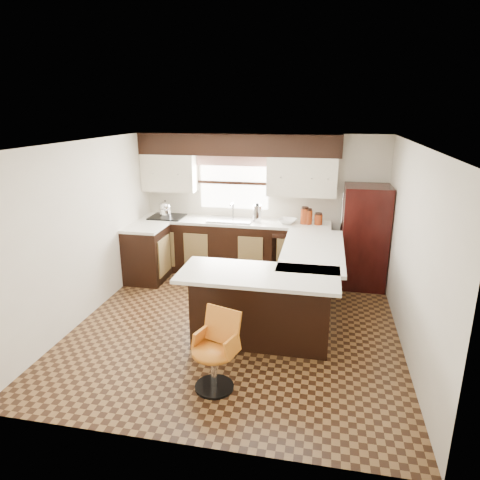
% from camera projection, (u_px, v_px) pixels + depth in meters
% --- Properties ---
extents(floor, '(4.40, 4.40, 0.00)m').
position_uv_depth(floor, '(237.00, 324.00, 5.77)').
color(floor, '#49301A').
rests_on(floor, ground).
extents(ceiling, '(4.40, 4.40, 0.00)m').
position_uv_depth(ceiling, '(236.00, 143.00, 5.06)').
color(ceiling, silver).
rests_on(ceiling, wall_back).
extents(wall_back, '(4.40, 0.00, 4.40)m').
position_uv_depth(wall_back, '(262.00, 203.00, 7.48)').
color(wall_back, beige).
rests_on(wall_back, floor).
extents(wall_front, '(4.40, 0.00, 4.40)m').
position_uv_depth(wall_front, '(179.00, 321.00, 3.36)').
color(wall_front, beige).
rests_on(wall_front, floor).
extents(wall_left, '(0.00, 4.40, 4.40)m').
position_uv_depth(wall_left, '(86.00, 231.00, 5.81)').
color(wall_left, beige).
rests_on(wall_left, floor).
extents(wall_right, '(0.00, 4.40, 4.40)m').
position_uv_depth(wall_right, '(411.00, 250.00, 5.02)').
color(wall_right, beige).
rests_on(wall_right, floor).
extents(base_cab_back, '(3.30, 0.60, 0.90)m').
position_uv_depth(base_cab_back, '(234.00, 248.00, 7.51)').
color(base_cab_back, black).
rests_on(base_cab_back, floor).
extents(base_cab_left, '(0.60, 0.70, 0.90)m').
position_uv_depth(base_cab_left, '(147.00, 255.00, 7.15)').
color(base_cab_left, black).
rests_on(base_cab_left, floor).
extents(counter_back, '(3.30, 0.60, 0.04)m').
position_uv_depth(counter_back, '(234.00, 222.00, 7.37)').
color(counter_back, silver).
rests_on(counter_back, base_cab_back).
extents(counter_left, '(0.60, 0.70, 0.04)m').
position_uv_depth(counter_left, '(145.00, 228.00, 7.01)').
color(counter_left, silver).
rests_on(counter_left, base_cab_left).
extents(soffit, '(3.40, 0.35, 0.36)m').
position_uv_depth(soffit, '(238.00, 144.00, 7.09)').
color(soffit, black).
rests_on(soffit, wall_back).
extents(upper_cab_left, '(0.94, 0.35, 0.64)m').
position_uv_depth(upper_cab_left, '(170.00, 173.00, 7.47)').
color(upper_cab_left, beige).
rests_on(upper_cab_left, wall_back).
extents(upper_cab_right, '(1.14, 0.35, 0.64)m').
position_uv_depth(upper_cab_right, '(302.00, 176.00, 7.03)').
color(upper_cab_right, beige).
rests_on(upper_cab_right, wall_back).
extents(window_pane, '(1.20, 0.02, 0.90)m').
position_uv_depth(window_pane, '(234.00, 183.00, 7.45)').
color(window_pane, white).
rests_on(window_pane, wall_back).
extents(valance, '(1.30, 0.06, 0.18)m').
position_uv_depth(valance, '(233.00, 161.00, 7.30)').
color(valance, '#D19B93').
rests_on(valance, wall_back).
extents(sink, '(0.75, 0.45, 0.03)m').
position_uv_depth(sink, '(231.00, 220.00, 7.35)').
color(sink, '#B2B2B7').
rests_on(sink, counter_back).
extents(dishwasher, '(0.58, 0.03, 0.78)m').
position_uv_depth(dishwasher, '(289.00, 258.00, 7.06)').
color(dishwasher, black).
rests_on(dishwasher, floor).
extents(cooktop, '(0.58, 0.50, 0.02)m').
position_uv_depth(cooktop, '(167.00, 217.00, 7.56)').
color(cooktop, black).
rests_on(cooktop, counter_back).
extents(peninsula_long, '(0.60, 1.95, 0.90)m').
position_uv_depth(peninsula_long, '(308.00, 281.00, 6.06)').
color(peninsula_long, black).
rests_on(peninsula_long, floor).
extents(peninsula_return, '(1.65, 0.60, 0.90)m').
position_uv_depth(peninsula_return, '(261.00, 308.00, 5.24)').
color(peninsula_return, black).
rests_on(peninsula_return, floor).
extents(counter_pen_long, '(0.84, 1.95, 0.04)m').
position_uv_depth(counter_pen_long, '(313.00, 250.00, 5.91)').
color(counter_pen_long, silver).
rests_on(counter_pen_long, peninsula_long).
extents(counter_pen_return, '(1.89, 0.84, 0.04)m').
position_uv_depth(counter_pen_return, '(259.00, 275.00, 5.02)').
color(counter_pen_return, silver).
rests_on(counter_pen_return, peninsula_return).
extents(refrigerator, '(0.71, 0.68, 1.65)m').
position_uv_depth(refrigerator, '(364.00, 237.00, 6.84)').
color(refrigerator, black).
rests_on(refrigerator, floor).
extents(bar_chair, '(0.57, 0.57, 0.84)m').
position_uv_depth(bar_chair, '(214.00, 353.00, 4.35)').
color(bar_chair, orange).
rests_on(bar_chair, floor).
extents(kettle, '(0.21, 0.21, 0.28)m').
position_uv_depth(kettle, '(165.00, 208.00, 7.52)').
color(kettle, silver).
rests_on(kettle, cooktop).
extents(percolator, '(0.14, 0.14, 0.29)m').
position_uv_depth(percolator, '(257.00, 214.00, 7.24)').
color(percolator, silver).
rests_on(percolator, counter_back).
extents(mixing_bowl, '(0.36, 0.36, 0.08)m').
position_uv_depth(mixing_bowl, '(287.00, 221.00, 7.17)').
color(mixing_bowl, white).
rests_on(mixing_bowl, counter_back).
extents(canister_large, '(0.14, 0.14, 0.26)m').
position_uv_depth(canister_large, '(305.00, 216.00, 7.11)').
color(canister_large, maroon).
rests_on(canister_large, counter_back).
extents(canister_med, '(0.14, 0.14, 0.23)m').
position_uv_depth(canister_med, '(308.00, 217.00, 7.11)').
color(canister_med, maroon).
rests_on(canister_med, counter_back).
extents(canister_small, '(0.13, 0.13, 0.17)m').
position_uv_depth(canister_small, '(318.00, 220.00, 7.08)').
color(canister_small, maroon).
rests_on(canister_small, counter_back).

